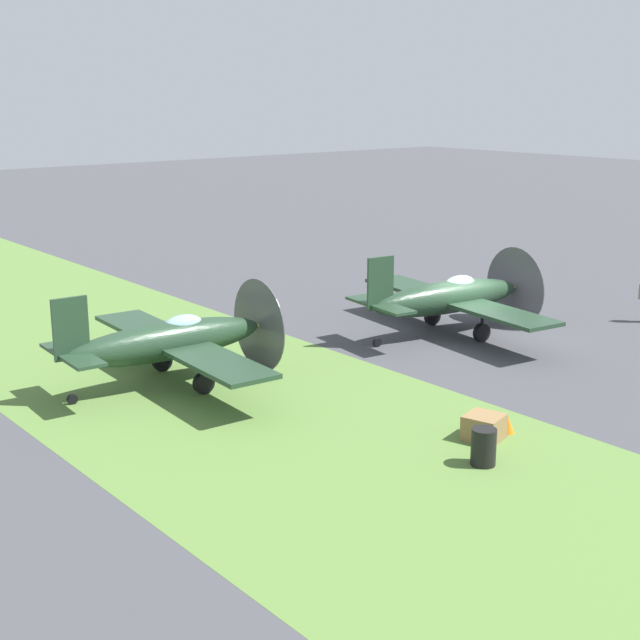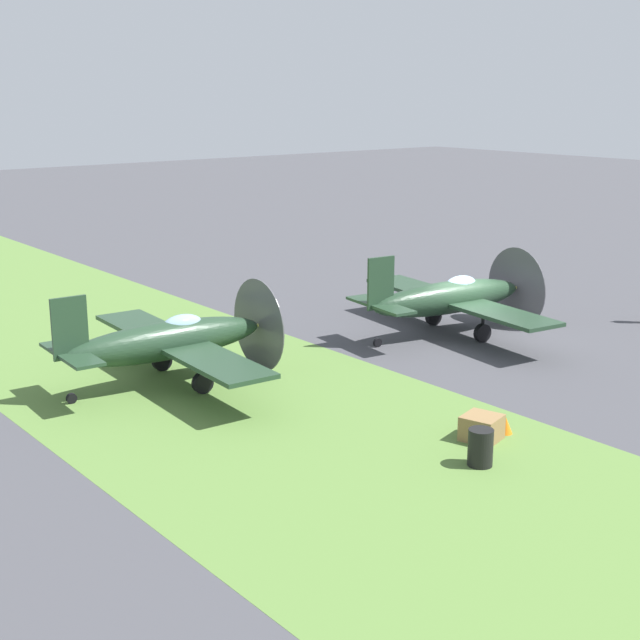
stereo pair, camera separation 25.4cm
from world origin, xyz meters
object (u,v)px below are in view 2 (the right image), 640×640
at_px(airplane_lead, 451,297).
at_px(airplane_wingman, 171,340).
at_px(fuel_drum, 480,447).
at_px(supply_crate, 482,428).
at_px(runway_marker_cone, 506,425).

bearing_deg(airplane_lead, airplane_wingman, -89.66).
height_order(fuel_drum, supply_crate, fuel_drum).
distance_m(fuel_drum, supply_crate, 1.65).
bearing_deg(runway_marker_cone, airplane_lead, 141.81).
distance_m(airplane_lead, supply_crate, 10.25).
bearing_deg(fuel_drum, airplane_lead, 136.82).
bearing_deg(airplane_wingman, runway_marker_cone, 30.72).
relative_size(airplane_wingman, runway_marker_cone, 20.55).
relative_size(supply_crate, runway_marker_cone, 2.05).
height_order(fuel_drum, runway_marker_cone, fuel_drum).
height_order(supply_crate, runway_marker_cone, supply_crate).
relative_size(airplane_lead, airplane_wingman, 1.03).
xyz_separation_m(airplane_wingman, supply_crate, (8.89, 3.86, -1.03)).
bearing_deg(airplane_wingman, fuel_drum, 17.97).
bearing_deg(supply_crate, airplane_wingman, -156.51).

